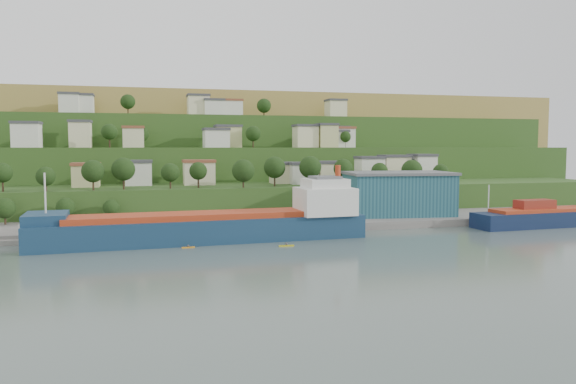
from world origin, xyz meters
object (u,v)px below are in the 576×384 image
object	(u,v)px
caravan	(32,229)
warehouse	(398,193)
cargo_ship_near	(215,228)
cargo_ship_far	(568,217)
kayak_orange	(188,247)

from	to	relation	value
caravan	warehouse	bearing A→B (deg)	29.67
cargo_ship_near	caravan	xyz separation A→B (m)	(-42.29, 13.68, -0.72)
cargo_ship_near	caravan	bearing A→B (deg)	159.16
cargo_ship_far	caravan	size ratio (longest dim) A/B	10.31
cargo_ship_near	kayak_orange	world-z (taller)	cargo_ship_near
warehouse	kayak_orange	size ratio (longest dim) A/B	11.42
cargo_ship_near	cargo_ship_far	distance (m)	100.84
cargo_ship_near	caravan	world-z (taller)	cargo_ship_near
cargo_ship_far	warehouse	world-z (taller)	warehouse
cargo_ship_far	kayak_orange	size ratio (longest dim) A/B	19.27
cargo_ship_far	warehouse	xyz separation A→B (m)	(-43.17, 20.10, 6.07)
warehouse	cargo_ship_near	bearing A→B (deg)	-152.63
cargo_ship_far	warehouse	bearing A→B (deg)	151.88
warehouse	kayak_orange	world-z (taller)	warehouse
cargo_ship_near	warehouse	distance (m)	61.98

